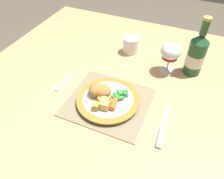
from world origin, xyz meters
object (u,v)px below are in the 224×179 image
at_px(wine_glass, 171,53).
at_px(bottle, 196,54).
at_px(table_knife, 163,129).
at_px(drinking_cup, 131,45).
at_px(dining_table, 118,93).
at_px(dinner_plate, 108,100).
at_px(fork, 65,82).

relative_size(wine_glass, bottle, 0.54).
xyz_separation_m(table_knife, drinking_cup, (-0.25, 0.39, 0.04)).
height_order(dining_table, wine_glass, wine_glass).
distance_m(dining_table, dinner_plate, 0.18).
distance_m(dinner_plate, fork, 0.21).
bearing_deg(table_knife, dinner_plate, 169.80).
relative_size(dinner_plate, bottle, 0.93).
bearing_deg(drinking_cup, wine_glass, -21.28).
bearing_deg(bottle, drinking_cup, 172.07).
distance_m(dinner_plate, wine_glass, 0.32).
relative_size(wine_glass, drinking_cup, 1.76).
distance_m(fork, wine_glass, 0.45).
distance_m(dining_table, bottle, 0.36).
height_order(dining_table, bottle, bottle).
distance_m(dinner_plate, table_knife, 0.22).
relative_size(table_knife, bottle, 0.74).
bearing_deg(table_knife, wine_glass, 100.73).
relative_size(table_knife, drinking_cup, 2.41).
height_order(dining_table, drinking_cup, drinking_cup).
height_order(table_knife, bottle, bottle).
bearing_deg(dinner_plate, fork, 171.10).
xyz_separation_m(dining_table, dinner_plate, (0.02, -0.15, 0.10)).
bearing_deg(drinking_cup, fork, -118.17).
bearing_deg(dining_table, table_knife, -38.77).
bearing_deg(dinner_plate, dining_table, 96.83).
relative_size(fork, bottle, 0.53).
height_order(dining_table, table_knife, table_knife).
bearing_deg(fork, dining_table, 30.95).
height_order(dinner_plate, table_knife, dinner_plate).
relative_size(dinner_plate, wine_glass, 1.72).
relative_size(dining_table, bottle, 4.78).
bearing_deg(table_knife, dining_table, 141.23).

